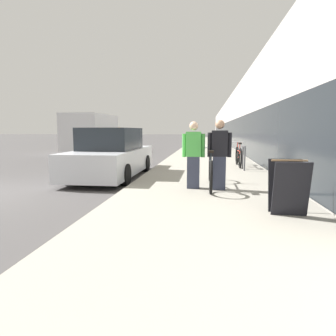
# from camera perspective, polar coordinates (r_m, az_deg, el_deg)

# --- Properties ---
(sidewalk_slab) EXTENTS (3.99, 70.00, 0.14)m
(sidewalk_slab) POSITION_cam_1_polar(r_m,az_deg,el_deg) (27.06, 7.39, 4.07)
(sidewalk_slab) COLOR gray
(sidewalk_slab) RESTS_ON ground
(storefront_facade) EXTENTS (10.01, 70.00, 4.62)m
(storefront_facade) POSITION_cam_1_polar(r_m,az_deg,el_deg) (35.74, 18.87, 8.07)
(storefront_facade) COLOR #BCB7AD
(storefront_facade) RESTS_ON ground
(tandem_bicycle) EXTENTS (0.52, 2.42, 0.93)m
(tandem_bicycle) POSITION_cam_1_polar(r_m,az_deg,el_deg) (7.30, 8.08, -0.55)
(tandem_bicycle) COLOR black
(tandem_bicycle) RESTS_ON sidewalk_slab
(person_rider) EXTENTS (0.55, 0.21, 1.61)m
(person_rider) POSITION_cam_1_polar(r_m,az_deg,el_deg) (6.97, 9.75, 2.48)
(person_rider) COLOR #33384C
(person_rider) RESTS_ON sidewalk_slab
(person_bystander) EXTENTS (0.53, 0.21, 1.57)m
(person_bystander) POSITION_cam_1_polar(r_m,az_deg,el_deg) (7.07, 4.87, 2.48)
(person_bystander) COLOR #33384C
(person_bystander) RESTS_ON sidewalk_slab
(bike_rack_hoop) EXTENTS (0.05, 0.60, 0.84)m
(bike_rack_hoop) POSITION_cam_1_polar(r_m,az_deg,el_deg) (10.73, 14.23, 2.39)
(bike_rack_hoop) COLOR #4C4C51
(bike_rack_hoop) RESTS_ON sidewalk_slab
(cruiser_bike_nearest) EXTENTS (0.52, 1.86, 0.92)m
(cruiser_bike_nearest) POSITION_cam_1_polar(r_m,az_deg,el_deg) (11.74, 13.29, 2.20)
(cruiser_bike_nearest) COLOR black
(cruiser_bike_nearest) RESTS_ON sidewalk_slab
(sandwich_board_sign) EXTENTS (0.56, 0.56, 0.90)m
(sandwich_board_sign) POSITION_cam_1_polar(r_m,az_deg,el_deg) (5.27, 21.93, -3.34)
(sandwich_board_sign) COLOR black
(sandwich_board_sign) RESTS_ON sidewalk_slab
(parked_sedan_curbside) EXTENTS (1.84, 4.75, 1.58)m
(parked_sedan_curbside) POSITION_cam_1_polar(r_m,az_deg,el_deg) (9.84, -10.61, 2.43)
(parked_sedan_curbside) COLOR silver
(parked_sedan_curbside) RESTS_ON ground
(moving_truck) EXTENTS (2.40, 6.15, 2.54)m
(moving_truck) POSITION_cam_1_polar(r_m,az_deg,el_deg) (20.96, -13.90, 6.38)
(moving_truck) COLOR orange
(moving_truck) RESTS_ON ground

